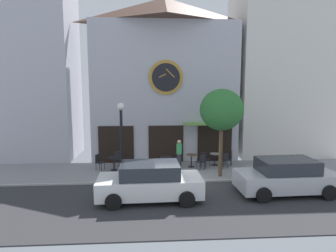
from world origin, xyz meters
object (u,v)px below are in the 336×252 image
cafe_table_center (132,166)px  cafe_table_rightmost (215,157)px  cafe_table_near_curb (166,161)px  cafe_chair_near_tree (117,158)px  cafe_chair_by_entrance (230,157)px  street_lamp (122,141)px  cafe_chair_left_end (139,169)px  street_tree (222,110)px  pedestrian_green (179,154)px  cafe_chair_mid_row (205,158)px  parked_car_white (150,182)px  parked_car_silver (286,177)px  cafe_chair_outer (201,161)px  cafe_table_center_left (191,159)px  cafe_chair_curbside (99,161)px  cafe_table_leftmost (114,161)px  cafe_chair_near_lamp (224,159)px

cafe_table_center → cafe_table_rightmost: cafe_table_center is taller
cafe_table_near_curb → cafe_chair_near_tree: bearing=161.6°
cafe_chair_by_entrance → cafe_table_rightmost: bearing=169.0°
street_lamp → cafe_chair_left_end: 1.68m
street_tree → cafe_table_rightmost: 3.70m
cafe_table_near_curb → pedestrian_green: pedestrian_green is taller
cafe_chair_mid_row → cafe_chair_left_end: same height
cafe_table_rightmost → cafe_chair_mid_row: 0.79m
street_lamp → parked_car_white: 3.37m
parked_car_silver → cafe_table_center: bearing=155.8°
cafe_chair_outer → cafe_chair_left_end: (-3.50, -1.46, 0.00)m
cafe_table_center_left → cafe_chair_mid_row: bearing=-3.8°
cafe_chair_mid_row → cafe_chair_curbside: (-6.10, -0.22, 0.00)m
cafe_chair_near_tree → cafe_chair_left_end: bearing=-61.8°
cafe_table_rightmost → cafe_chair_mid_row: cafe_chair_mid_row is taller
cafe_chair_by_entrance → parked_car_white: size_ratio=0.21×
cafe_table_leftmost → parked_car_white: bearing=-65.4°
cafe_table_center → cafe_table_rightmost: size_ratio=1.02×
cafe_table_leftmost → pedestrian_green: 3.74m
cafe_table_rightmost → cafe_chair_by_entrance: (0.86, -0.17, 0.05)m
cafe_chair_by_entrance → cafe_chair_near_tree: (-6.69, 0.27, 0.00)m
pedestrian_green → parked_car_white: (-1.70, -4.60, -0.10)m
cafe_chair_near_lamp → pedestrian_green: bearing=175.3°
cafe_chair_left_end → cafe_chair_curbside: (-2.32, 1.82, 0.00)m
pedestrian_green → street_lamp: bearing=-150.0°
parked_car_white → pedestrian_green: bearing=69.7°
cafe_chair_mid_row → cafe_chair_near_tree: bearing=174.8°
cafe_table_rightmost → cafe_chair_curbside: size_ratio=0.80×
street_lamp → cafe_chair_near_tree: bearing=101.8°
street_lamp → cafe_table_near_curb: size_ratio=5.05×
cafe_table_center → cafe_table_near_curb: size_ratio=0.95×
cafe_chair_left_end → parked_car_white: (0.57, -2.70, 0.23)m
cafe_table_center_left → parked_car_white: bearing=-117.1°
cafe_table_center → parked_car_white: (0.96, -3.45, 0.27)m
cafe_chair_by_entrance → cafe_chair_near_lamp: size_ratio=1.00×
street_lamp → cafe_table_center_left: size_ratio=5.16×
cafe_table_rightmost → cafe_chair_mid_row: size_ratio=0.80×
street_tree → cafe_table_rightmost: size_ratio=6.36×
cafe_table_center → parked_car_white: 3.59m
cafe_chair_near_lamp → cafe_chair_near_tree: 6.27m
cafe_chair_by_entrance → cafe_chair_curbside: 7.67m
cafe_chair_near_lamp → street_tree: bearing=-112.7°
cafe_table_rightmost → cafe_table_near_curb: bearing=-164.4°
pedestrian_green → cafe_table_center: bearing=-156.6°
cafe_table_center_left → cafe_chair_mid_row: cafe_chair_mid_row is taller
parked_car_white → cafe_table_near_curb: bearing=77.7°
pedestrian_green → parked_car_silver: bearing=-44.9°
street_lamp → cafe_table_center_left: 4.58m
cafe_chair_outer → pedestrian_green: bearing=160.2°
cafe_table_center → pedestrian_green: size_ratio=0.44×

